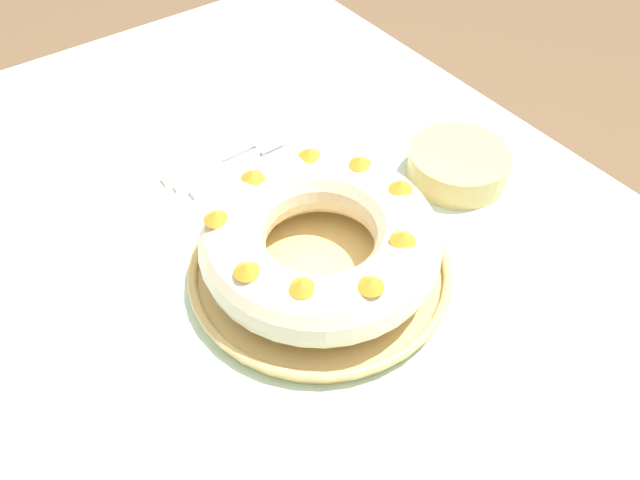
% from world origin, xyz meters
% --- Properties ---
extents(dining_table, '(1.40, 0.91, 0.77)m').
position_xyz_m(dining_table, '(0.00, 0.00, 0.67)').
color(dining_table, silver).
rests_on(dining_table, ground_plane).
extents(serving_dish, '(0.34, 0.34, 0.02)m').
position_xyz_m(serving_dish, '(0.03, -0.01, 0.78)').
color(serving_dish, tan).
rests_on(serving_dish, dining_table).
extents(bundt_cake, '(0.30, 0.30, 0.09)m').
position_xyz_m(bundt_cake, '(0.03, -0.01, 0.84)').
color(bundt_cake, beige).
rests_on(bundt_cake, serving_dish).
extents(fork, '(0.02, 0.20, 0.01)m').
position_xyz_m(fork, '(-0.23, 0.03, 0.78)').
color(fork, white).
rests_on(fork, dining_table).
extents(serving_knife, '(0.02, 0.22, 0.01)m').
position_xyz_m(serving_knife, '(-0.25, -0.00, 0.78)').
color(serving_knife, white).
rests_on(serving_knife, dining_table).
extents(cake_knife, '(0.02, 0.17, 0.01)m').
position_xyz_m(cake_knife, '(-0.20, -0.00, 0.78)').
color(cake_knife, white).
rests_on(cake_knife, dining_table).
extents(side_bowl, '(0.15, 0.15, 0.05)m').
position_xyz_m(side_bowl, '(-0.01, 0.27, 0.80)').
color(side_bowl, tan).
rests_on(side_bowl, dining_table).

